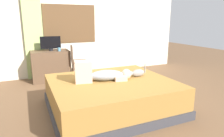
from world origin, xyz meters
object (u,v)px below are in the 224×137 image
object	(u,v)px
desk	(51,65)
chair_by_desk	(76,60)
tv_monitor	(51,43)
bed	(111,95)
person_lying	(101,74)
cat	(137,73)
cup	(59,49)

from	to	relation	value
desk	chair_by_desk	bearing A→B (deg)	-19.79
desk	tv_monitor	distance (m)	0.55
bed	person_lying	size ratio (longest dim) A/B	2.12
cat	desk	xyz separation A→B (m)	(-1.21, 2.15, -0.20)
bed	person_lying	bearing A→B (deg)	156.85
tv_monitor	chair_by_desk	size ratio (longest dim) A/B	0.56
person_lying	chair_by_desk	size ratio (longest dim) A/B	1.10
bed	chair_by_desk	size ratio (longest dim) A/B	2.32
cat	desk	bearing A→B (deg)	119.28
person_lying	desk	xyz separation A→B (m)	(-0.54, 2.11, -0.25)
person_lying	cat	xyz separation A→B (m)	(0.67, -0.04, -0.05)
cat	chair_by_desk	distance (m)	2.03
bed	cup	xyz separation A→B (m)	(-0.49, 2.04, 0.54)
cat	person_lying	bearing A→B (deg)	176.80
desk	cup	bearing A→B (deg)	-34.54
desk	cup	xyz separation A→B (m)	(0.21, -0.14, 0.41)
tv_monitor	cup	xyz separation A→B (m)	(0.17, -0.14, -0.14)
desk	tv_monitor	world-z (taller)	tv_monitor
bed	desk	xyz separation A→B (m)	(-0.70, 2.18, 0.12)
person_lying	tv_monitor	bearing A→B (deg)	103.37
cat	cup	world-z (taller)	cup
person_lying	cup	distance (m)	2.00
cup	chair_by_desk	bearing A→B (deg)	-10.37
bed	cup	distance (m)	2.16
bed	cat	world-z (taller)	cat
bed	person_lying	xyz separation A→B (m)	(-0.16, 0.07, 0.37)
bed	tv_monitor	xyz separation A→B (m)	(-0.66, 2.18, 0.67)
tv_monitor	bed	bearing A→B (deg)	-73.09
person_lying	cat	distance (m)	0.67
person_lying	tv_monitor	distance (m)	2.19
person_lying	tv_monitor	world-z (taller)	tv_monitor
cat	cup	size ratio (longest dim) A/B	4.19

